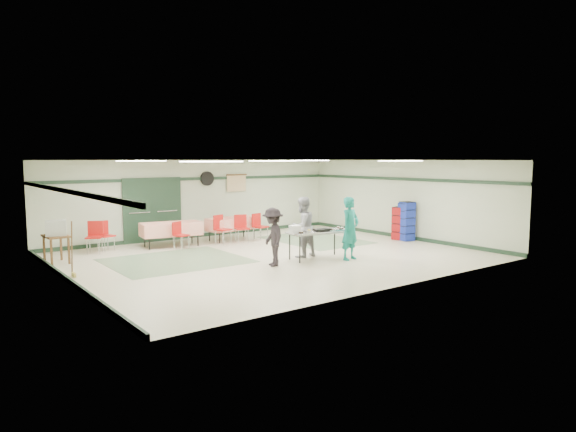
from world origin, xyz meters
TOP-DOWN VIEW (x-y plane):
  - floor at (0.00, 0.00)m, footprint 11.00×11.00m
  - ceiling at (0.00, 0.00)m, footprint 11.00×11.00m
  - wall_back at (0.00, 4.50)m, footprint 11.00×0.00m
  - wall_front at (0.00, -4.50)m, footprint 11.00×0.00m
  - wall_left at (-5.50, 0.00)m, footprint 0.00×9.00m
  - wall_right at (5.50, 0.00)m, footprint 0.00×9.00m
  - trim_back at (0.00, 4.47)m, footprint 11.00×0.06m
  - baseboard_back at (0.00, 4.47)m, footprint 11.00×0.06m
  - trim_left at (-5.47, 0.00)m, footprint 0.06×9.00m
  - baseboard_left at (-5.47, 0.00)m, footprint 0.06×9.00m
  - trim_right at (5.47, 0.00)m, footprint 0.06×9.00m
  - baseboard_right at (5.47, 0.00)m, footprint 0.06×9.00m
  - green_patch_a at (-2.50, 1.00)m, footprint 3.50×3.00m
  - green_patch_b at (2.80, 1.50)m, footprint 2.50×3.50m
  - double_door_left at (-2.20, 4.44)m, footprint 0.90×0.06m
  - double_door_right at (-1.25, 4.44)m, footprint 0.90×0.06m
  - door_frame at (-1.73, 4.42)m, footprint 2.00×0.03m
  - wall_fan at (0.30, 4.44)m, footprint 0.50×0.10m
  - scroll_banner at (1.50, 4.44)m, footprint 0.80×0.02m
  - serving_table at (0.74, -1.10)m, footprint 1.78×0.92m
  - sheet_tray_right at (1.27, -1.20)m, footprint 0.70×0.57m
  - sheet_tray_mid at (0.60, -0.95)m, footprint 0.63×0.51m
  - sheet_tray_left at (0.15, -1.22)m, footprint 0.69×0.56m
  - baking_pan at (0.83, -1.17)m, footprint 0.49×0.34m
  - foam_box_stack at (-0.06, -1.10)m, footprint 0.28×0.27m
  - volunteer_teal at (1.37, -1.70)m, footprint 0.69×0.52m
  - volunteer_grey at (0.56, -0.64)m, footprint 0.88×0.71m
  - volunteer_dark at (-0.79, -1.11)m, footprint 0.85×1.10m
  - dining_table_a at (0.55, 3.19)m, footprint 1.80×0.95m
  - dining_table_b at (-1.65, 3.19)m, footprint 1.92×1.07m
  - chair_a at (0.57, 2.62)m, footprint 0.53×0.53m
  - chair_b at (-0.20, 2.63)m, footprint 0.56×0.56m
  - chair_c at (1.26, 2.63)m, footprint 0.51×0.51m
  - chair_d at (-1.65, 2.61)m, footprint 0.51×0.51m
  - chair_loose_a at (-3.57, 3.67)m, footprint 0.52×0.52m
  - chair_loose_b at (-3.90, 3.47)m, footprint 0.59×0.59m
  - crate_stack_blue_a at (5.15, -0.48)m, footprint 0.48×0.48m
  - crate_stack_red at (5.15, -0.20)m, footprint 0.52×0.52m
  - crate_stack_blue_b at (5.15, -0.43)m, footprint 0.46×0.46m
  - printer_table at (-5.15, 2.60)m, footprint 0.58×0.85m
  - office_printer at (-5.15, 2.54)m, footprint 0.59×0.55m
  - broom at (-5.23, 0.69)m, footprint 0.06×0.21m

SIDE VIEW (x-z plane):
  - floor at x=0.00m, z-range 0.00..0.00m
  - green_patch_a at x=-2.50m, z-range 0.00..0.01m
  - green_patch_b at x=2.80m, z-range 0.00..0.01m
  - baseboard_back at x=0.00m, z-range 0.00..0.12m
  - baseboard_left at x=-5.47m, z-range 0.00..0.12m
  - baseboard_right at x=5.47m, z-range 0.00..0.12m
  - chair_d at x=-1.65m, z-range 0.09..0.93m
  - chair_loose_a at x=-3.57m, z-range 0.10..1.00m
  - chair_c at x=1.26m, z-range 0.10..1.00m
  - chair_a at x=0.57m, z-range 0.10..1.01m
  - crate_stack_red at x=5.15m, z-range 0.00..1.12m
  - dining_table_a at x=0.55m, z-range 0.19..0.95m
  - dining_table_b at x=-1.65m, z-range 0.19..0.95m
  - chair_loose_b at x=-3.90m, z-range 0.11..1.04m
  - chair_b at x=-0.20m, z-range 0.11..1.05m
  - printer_table at x=-5.15m, z-range 0.26..1.00m
  - crate_stack_blue_b at x=5.15m, z-range 0.00..1.27m
  - crate_stack_blue_a at x=5.15m, z-range 0.00..1.32m
  - broom at x=-5.23m, z-range 0.03..1.32m
  - serving_table at x=0.74m, z-range 0.33..1.09m
  - volunteer_dark at x=-0.79m, z-range 0.00..1.50m
  - sheet_tray_right at x=1.27m, z-range 0.76..0.78m
  - sheet_tray_mid at x=0.60m, z-range 0.76..0.78m
  - sheet_tray_left at x=0.15m, z-range 0.76..0.78m
  - baking_pan at x=0.83m, z-range 0.76..0.84m
  - volunteer_grey at x=0.56m, z-range 0.00..1.69m
  - volunteer_teal at x=1.37m, z-range 0.00..1.72m
  - foam_box_stack at x=-0.06m, z-range 0.76..0.99m
  - office_printer at x=-5.15m, z-range 0.75..1.14m
  - double_door_left at x=-2.20m, z-range 0.00..2.10m
  - double_door_right at x=-1.25m, z-range 0.00..2.10m
  - door_frame at x=-1.73m, z-range -0.02..2.12m
  - wall_back at x=0.00m, z-range -4.15..6.85m
  - wall_front at x=0.00m, z-range -4.15..6.85m
  - wall_left at x=-5.50m, z-range -3.15..5.85m
  - wall_right at x=5.50m, z-range -3.15..5.85m
  - scroll_banner at x=1.50m, z-range 1.55..2.15m
  - trim_back at x=0.00m, z-range 2.00..2.10m
  - trim_left at x=-5.47m, z-range 2.00..2.10m
  - trim_right at x=5.47m, z-range 2.00..2.10m
  - wall_fan at x=0.30m, z-range 1.80..2.30m
  - ceiling at x=0.00m, z-range 2.70..2.70m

